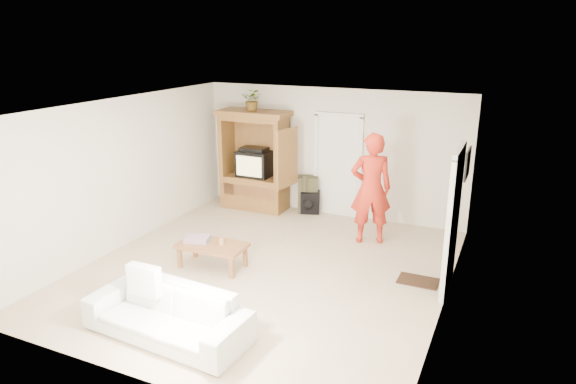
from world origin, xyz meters
name	(u,v)px	position (x,y,z in m)	size (l,w,h in m)	color
floor	(266,270)	(0.00, 0.00, 0.00)	(6.00, 6.00, 0.00)	tan
ceiling	(263,107)	(0.00, 0.00, 2.60)	(6.00, 6.00, 0.00)	white
wall_back	(332,152)	(0.00, 3.00, 1.30)	(5.50, 5.50, 0.00)	silver
wall_front	(131,272)	(0.00, -3.00, 1.30)	(5.50, 5.50, 0.00)	silver
wall_left	(124,173)	(-2.75, 0.00, 1.30)	(6.00, 6.00, 0.00)	silver
wall_right	(451,218)	(2.75, 0.00, 1.30)	(6.00, 6.00, 0.00)	silver
armoire	(256,167)	(-1.58, 2.66, 0.91)	(1.82, 1.14, 2.10)	#97602E
door_back	(338,167)	(0.15, 2.97, 1.02)	(0.85, 0.05, 2.04)	white
doorway_right	(453,223)	(2.73, 0.60, 1.02)	(0.05, 0.90, 2.04)	black
framed_picture	(468,164)	(2.73, 1.90, 1.60)	(0.03, 0.60, 0.48)	black
doormat	(418,281)	(2.30, 0.60, 0.01)	(0.60, 0.40, 0.02)	#382316
plant	(253,100)	(-1.60, 2.63, 2.32)	(0.40, 0.35, 0.44)	#4C7238
man	(371,189)	(1.17, 1.82, 1.00)	(0.73, 0.48, 2.00)	red
sofa	(167,314)	(-0.26, -2.17, 0.31)	(2.11, 0.83, 0.62)	silver
coffee_table	(212,247)	(-0.82, -0.27, 0.35)	(1.10, 0.63, 0.40)	#996434
towel	(197,239)	(-1.10, -0.27, 0.44)	(0.38, 0.28, 0.08)	#FC5460
candle	(221,241)	(-0.67, -0.22, 0.45)	(0.08, 0.08, 0.10)	tan
backpack_black	(310,203)	(-0.37, 2.78, 0.24)	(0.39, 0.23, 0.48)	black
backpack_olive	(308,194)	(-0.45, 2.85, 0.39)	(0.41, 0.30, 0.78)	#47442B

